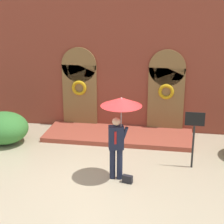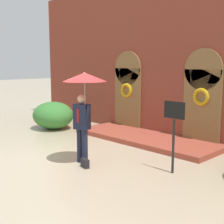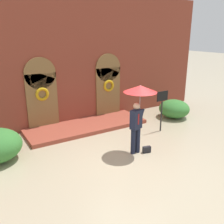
# 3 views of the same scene
# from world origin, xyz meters

# --- Properties ---
(ground_plane) EXTENTS (80.00, 80.00, 0.00)m
(ground_plane) POSITION_xyz_m (0.00, 0.00, 0.00)
(ground_plane) COLOR tan
(building_facade) EXTENTS (14.00, 2.30, 5.60)m
(building_facade) POSITION_xyz_m (-0.00, 4.15, 2.68)
(building_facade) COLOR brown
(building_facade) RESTS_ON ground
(person_with_umbrella) EXTENTS (1.10, 1.10, 2.36)m
(person_with_umbrella) POSITION_xyz_m (0.49, 0.05, 1.91)
(person_with_umbrella) COLOR #191E33
(person_with_umbrella) RESTS_ON ground
(handbag) EXTENTS (0.30, 0.19, 0.22)m
(handbag) POSITION_xyz_m (0.74, -0.15, 0.11)
(handbag) COLOR black
(handbag) RESTS_ON ground
(sign_post) EXTENTS (0.56, 0.06, 1.72)m
(sign_post) POSITION_xyz_m (2.50, 1.10, 1.16)
(sign_post) COLOR black
(sign_post) RESTS_ON ground
(shrub_right) EXTENTS (1.44, 1.49, 0.87)m
(shrub_right) POSITION_xyz_m (4.26, 2.10, 0.43)
(shrub_right) COLOR #387A33
(shrub_right) RESTS_ON ground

